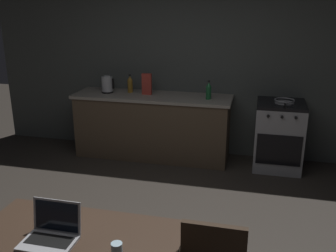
{
  "coord_description": "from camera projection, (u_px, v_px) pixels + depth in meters",
  "views": [
    {
      "loc": [
        0.93,
        -2.71,
        2.11
      ],
      "look_at": [
        0.05,
        0.97,
        0.86
      ],
      "focal_mm": 40.93,
      "sensor_mm": 36.0,
      "label": 1
    }
  ],
  "objects": [
    {
      "name": "kitchen_counter",
      "position": [
        153.0,
        126.0,
        5.35
      ],
      "size": [
        2.16,
        0.64,
        0.88
      ],
      "color": "#4C3D2D",
      "rests_on": "ground_plane"
    },
    {
      "name": "laptop",
      "position": [
        51.0,
        234.0,
        2.32
      ],
      "size": [
        0.32,
        0.26,
        0.23
      ],
      "rotation": [
        0.0,
        0.0,
        0.22
      ],
      "color": "#99999E",
      "rests_on": "dining_table"
    },
    {
      "name": "frying_pan",
      "position": [
        284.0,
        101.0,
        4.79
      ],
      "size": [
        0.25,
        0.43,
        0.05
      ],
      "color": "gray",
      "rests_on": "stove_oven"
    },
    {
      "name": "back_wall",
      "position": [
        212.0,
        60.0,
        5.22
      ],
      "size": [
        6.4,
        0.1,
        2.66
      ],
      "primitive_type": "cube",
      "color": "#454A48",
      "rests_on": "ground_plane"
    },
    {
      "name": "cereal_box",
      "position": [
        147.0,
        84.0,
        5.2
      ],
      "size": [
        0.13,
        0.05,
        0.29
      ],
      "color": "#B2382D",
      "rests_on": "kitchen_counter"
    },
    {
      "name": "bottle",
      "position": [
        209.0,
        91.0,
        4.95
      ],
      "size": [
        0.07,
        0.07,
        0.24
      ],
      "color": "#19592D",
      "rests_on": "kitchen_counter"
    },
    {
      "name": "stove_oven",
      "position": [
        279.0,
        135.0,
        4.97
      ],
      "size": [
        0.6,
        0.62,
        0.88
      ],
      "color": "gray",
      "rests_on": "ground_plane"
    },
    {
      "name": "bottle_b",
      "position": [
        130.0,
        84.0,
        5.32
      ],
      "size": [
        0.07,
        0.07,
        0.25
      ],
      "color": "#8C601E",
      "rests_on": "kitchen_counter"
    },
    {
      "name": "ground_plane",
      "position": [
        137.0,
        252.0,
        3.37
      ],
      "size": [
        12.0,
        12.0,
        0.0
      ],
      "primitive_type": "plane",
      "color": "#2D2823"
    },
    {
      "name": "electric_kettle",
      "position": [
        107.0,
        85.0,
        5.32
      ],
      "size": [
        0.18,
        0.16,
        0.24
      ],
      "color": "black",
      "rests_on": "kitchen_counter"
    }
  ]
}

